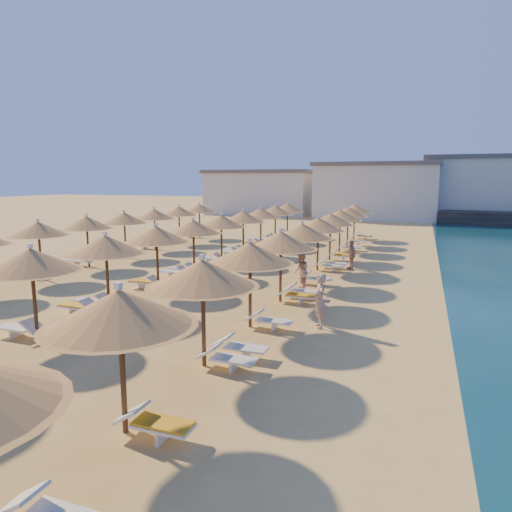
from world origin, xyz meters
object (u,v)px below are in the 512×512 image
at_px(beachgoer_b, 301,272).
at_px(beachgoer_a, 320,301).
at_px(parasol_row_east, 302,232).
at_px(parasol_row_west, 193,228).
at_px(beachgoer_c, 351,255).

distance_m(beachgoer_b, beachgoer_a, 5.41).
bearing_deg(parasol_row_east, parasol_row_west, 180.00).
distance_m(parasol_row_west, beachgoer_c, 9.17).
bearing_deg(beachgoer_a, beachgoer_b, 177.40).
distance_m(parasol_row_west, beachgoer_a, 10.60).
height_order(beachgoer_c, beachgoer_a, beachgoer_a).
distance_m(beachgoer_c, beachgoer_b, 6.18).
height_order(parasol_row_east, parasol_row_west, same).
xyz_separation_m(beachgoer_b, beachgoer_a, (1.99, -5.03, 0.07)).
xyz_separation_m(beachgoer_c, beachgoer_a, (0.56, -11.04, 0.11)).
xyz_separation_m(parasol_row_east, parasol_row_west, (-5.98, 0.00, 0.00)).
bearing_deg(beachgoer_c, beachgoer_a, -28.78).
height_order(parasol_row_east, beachgoer_a, parasol_row_east).
xyz_separation_m(beachgoer_c, beachgoer_b, (-1.44, -6.01, 0.04)).
bearing_deg(beachgoer_c, parasol_row_west, -90.73).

